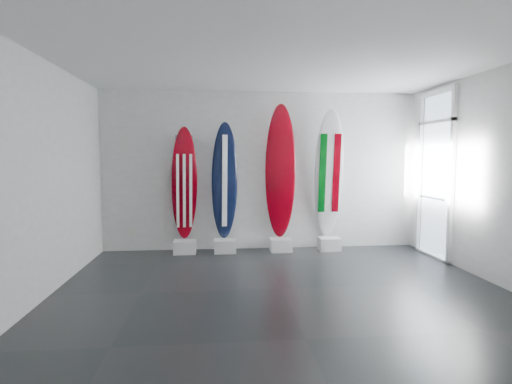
{
  "coord_description": "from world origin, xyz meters",
  "views": [
    {
      "loc": [
        -0.84,
        -5.34,
        1.77
      ],
      "look_at": [
        -0.21,
        1.4,
        1.19
      ],
      "focal_mm": 28.88,
      "sensor_mm": 36.0,
      "label": 1
    }
  ],
  "objects": [
    {
      "name": "wall_right",
      "position": [
        3.0,
        0.0,
        1.5
      ],
      "size": [
        0.0,
        5.0,
        5.0
      ],
      "primitive_type": "plane",
      "rotation": [
        1.57,
        0.0,
        -1.57
      ],
      "color": "silver",
      "rests_on": "ground"
    },
    {
      "name": "wall_back",
      "position": [
        0.0,
        2.5,
        1.5
      ],
      "size": [
        6.0,
        0.0,
        6.0
      ],
      "primitive_type": "plane",
      "rotation": [
        1.57,
        0.0,
        0.0
      ],
      "color": "silver",
      "rests_on": "ground"
    },
    {
      "name": "wall_front",
      "position": [
        0.0,
        -2.5,
        1.5
      ],
      "size": [
        6.0,
        0.0,
        6.0
      ],
      "primitive_type": "plane",
      "rotation": [
        -1.57,
        0.0,
        0.0
      ],
      "color": "silver",
      "rests_on": "ground"
    },
    {
      "name": "surfboard_navy",
      "position": [
        -0.71,
        2.28,
        1.32
      ],
      "size": [
        0.52,
        0.3,
        2.17
      ],
      "primitive_type": "ellipsoid",
      "rotation": [
        0.06,
        0.0,
        0.22
      ],
      "color": "black",
      "rests_on": "display_block_navy"
    },
    {
      "name": "display_block_usa",
      "position": [
        -1.45,
        2.18,
        0.12
      ],
      "size": [
        0.4,
        0.3,
        0.24
      ],
      "primitive_type": "cube",
      "color": "white",
      "rests_on": "floor"
    },
    {
      "name": "display_block_italy",
      "position": [
        1.26,
        2.18,
        0.12
      ],
      "size": [
        0.4,
        0.3,
        0.24
      ],
      "primitive_type": "cube",
      "color": "white",
      "rests_on": "floor"
    },
    {
      "name": "wall_left",
      "position": [
        -3.0,
        0.0,
        1.5
      ],
      "size": [
        0.0,
        5.0,
        5.0
      ],
      "primitive_type": "plane",
      "rotation": [
        1.57,
        0.0,
        1.57
      ],
      "color": "silver",
      "rests_on": "ground"
    },
    {
      "name": "wall_outlet",
      "position": [
        -2.45,
        2.48,
        0.35
      ],
      "size": [
        0.09,
        0.02,
        0.13
      ],
      "primitive_type": "cube",
      "color": "silver",
      "rests_on": "wall_back"
    },
    {
      "name": "display_block_swiss",
      "position": [
        0.33,
        2.18,
        0.12
      ],
      "size": [
        0.4,
        0.3,
        0.24
      ],
      "primitive_type": "cube",
      "color": "white",
      "rests_on": "floor"
    },
    {
      "name": "display_block_navy",
      "position": [
        -0.71,
        2.18,
        0.12
      ],
      "size": [
        0.4,
        0.3,
        0.24
      ],
      "primitive_type": "cube",
      "color": "white",
      "rests_on": "floor"
    },
    {
      "name": "balcony",
      "position": [
        4.3,
        1.55,
        0.5
      ],
      "size": [
        2.8,
        2.2,
        1.2
      ],
      "primitive_type": null,
      "color": "slate",
      "rests_on": "ground"
    },
    {
      "name": "glass_door",
      "position": [
        2.97,
        1.55,
        1.43
      ],
      "size": [
        0.12,
        1.16,
        2.85
      ],
      "primitive_type": null,
      "color": "white",
      "rests_on": "floor"
    },
    {
      "name": "surfboard_swiss",
      "position": [
        0.33,
        2.28,
        1.49
      ],
      "size": [
        0.58,
        0.27,
        2.51
      ],
      "primitive_type": "ellipsoid",
      "rotation": [
        0.06,
        0.0,
        -0.07
      ],
      "color": "maroon",
      "rests_on": "display_block_swiss"
    },
    {
      "name": "surfboard_italy",
      "position": [
        1.26,
        2.28,
        1.45
      ],
      "size": [
        0.57,
        0.39,
        2.44
      ],
      "primitive_type": "ellipsoid",
      "rotation": [
        0.12,
        0.0,
        -0.03
      ],
      "color": "white",
      "rests_on": "display_block_italy"
    },
    {
      "name": "ceiling",
      "position": [
        0.0,
        0.0,
        3.0
      ],
      "size": [
        6.0,
        6.0,
        0.0
      ],
      "primitive_type": "plane",
      "rotation": [
        3.14,
        0.0,
        0.0
      ],
      "color": "white",
      "rests_on": "wall_back"
    },
    {
      "name": "surfboard_usa",
      "position": [
        -1.45,
        2.28,
        1.28
      ],
      "size": [
        0.52,
        0.38,
        2.08
      ],
      "primitive_type": "ellipsoid",
      "rotation": [
        0.1,
        0.0,
        0.19
      ],
      "color": "maroon",
      "rests_on": "display_block_usa"
    },
    {
      "name": "floor",
      "position": [
        0.0,
        0.0,
        0.0
      ],
      "size": [
        6.0,
        6.0,
        0.0
      ],
      "primitive_type": "plane",
      "color": "black",
      "rests_on": "ground"
    }
  ]
}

